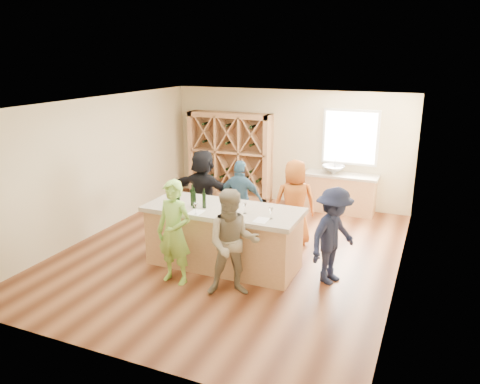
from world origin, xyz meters
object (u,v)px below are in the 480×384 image
at_px(person_far_right, 295,203).
at_px(person_near_right, 233,243).
at_px(wine_bottle_e, 204,201).
at_px(wine_bottle_a, 175,197).
at_px(wine_bottle_d, 194,200).
at_px(person_near_left, 174,232).
at_px(person_server, 333,236).
at_px(wine_bottle_b, 178,199).
at_px(sink, 333,169).
at_px(tasting_counter_base, 223,239).
at_px(person_far_mid, 240,200).
at_px(wine_rack, 230,156).
at_px(wine_bottle_c, 192,197).
at_px(person_far_left, 203,190).

bearing_deg(person_far_right, person_near_right, 56.22).
height_order(wine_bottle_e, person_far_right, person_far_right).
height_order(wine_bottle_a, wine_bottle_d, wine_bottle_d).
distance_m(wine_bottle_d, person_far_right, 2.12).
height_order(person_near_left, person_server, person_near_left).
bearing_deg(wine_bottle_b, wine_bottle_e, 16.98).
bearing_deg(sink, person_far_right, -95.70).
bearing_deg(wine_bottle_d, person_near_right, -33.04).
xyz_separation_m(tasting_counter_base, person_server, (1.89, 0.13, 0.31)).
xyz_separation_m(person_far_mid, person_far_right, (1.11, 0.08, 0.05)).
bearing_deg(wine_bottle_a, person_near_right, -26.24).
bearing_deg(wine_bottle_b, person_far_mid, 73.64).
distance_m(wine_bottle_a, wine_bottle_b, 0.17).
bearing_deg(sink, wine_bottle_a, -116.34).
distance_m(wine_rack, person_near_right, 5.20).
bearing_deg(person_far_right, person_near_left, 33.17).
height_order(wine_bottle_a, person_near_left, person_near_left).
height_order(sink, wine_bottle_b, wine_bottle_b).
bearing_deg(person_near_right, person_server, 12.50).
xyz_separation_m(wine_rack, wine_bottle_b, (0.88, -4.11, 0.13)).
xyz_separation_m(wine_bottle_e, person_near_left, (-0.18, -0.72, -0.35)).
height_order(wine_bottle_a, wine_bottle_c, wine_bottle_c).
relative_size(person_near_left, person_far_right, 1.02).
bearing_deg(wine_bottle_b, person_server, 8.89).
height_order(wine_bottle_a, person_far_right, person_far_right).
bearing_deg(wine_bottle_a, wine_rack, 100.65).
bearing_deg(person_near_left, wine_bottle_d, 92.33).
bearing_deg(wine_bottle_c, person_far_mid, 78.92).
bearing_deg(person_far_left, wine_bottle_d, 121.37).
relative_size(wine_bottle_d, person_far_right, 0.17).
distance_m(wine_bottle_e, person_server, 2.24).
bearing_deg(person_far_right, wine_bottle_d, 24.68).
relative_size(wine_rack, wine_bottle_a, 7.87).
xyz_separation_m(tasting_counter_base, wine_bottle_a, (-0.86, -0.17, 0.72)).
relative_size(wine_rack, person_near_right, 1.29).
bearing_deg(wine_bottle_a, wine_bottle_b, -40.02).
relative_size(sink, person_far_left, 0.31).
height_order(tasting_counter_base, person_far_right, person_far_right).
relative_size(sink, wine_bottle_b, 1.77).
bearing_deg(wine_bottle_a, tasting_counter_base, 10.94).
xyz_separation_m(wine_bottle_a, wine_bottle_b, (0.13, -0.11, 0.01)).
bearing_deg(person_near_left, person_far_right, 64.10).
bearing_deg(person_far_mid, sink, -121.35).
xyz_separation_m(wine_bottle_b, wine_bottle_d, (0.28, 0.07, -0.01)).
bearing_deg(wine_bottle_c, tasting_counter_base, 11.12).
relative_size(wine_rack, sink, 4.06).
distance_m(sink, wine_bottle_e, 4.15).
bearing_deg(person_near_right, wine_bottle_a, 128.89).
xyz_separation_m(tasting_counter_base, person_far_right, (0.85, 1.43, 0.35)).
xyz_separation_m(sink, person_far_right, (-0.23, -2.34, -0.16)).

